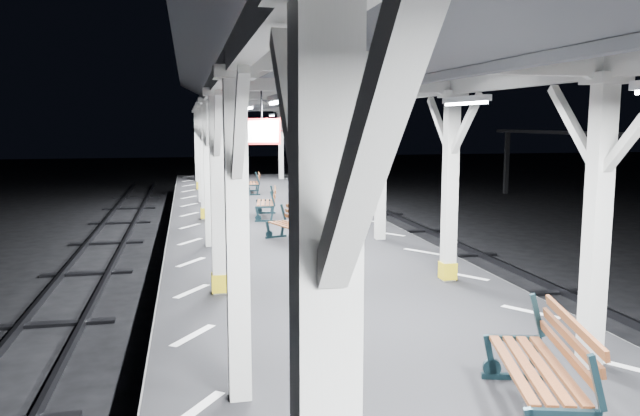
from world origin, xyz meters
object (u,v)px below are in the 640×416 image
object	(u,v)px
bench_far	(269,202)
bench_extra	(255,182)
bench_near	(547,365)
bench_mid	(293,224)

from	to	relation	value
bench_far	bench_extra	world-z (taller)	bench_far
bench_far	bench_near	bearing A→B (deg)	-78.09
bench_near	bench_extra	bearing A→B (deg)	108.21
bench_far	bench_extra	size ratio (longest dim) A/B	1.12
bench_mid	bench_extra	distance (m)	10.22
bench_near	bench_extra	world-z (taller)	bench_near
bench_extra	bench_far	bearing A→B (deg)	-88.06
bench_mid	bench_far	xyz separation A→B (m)	(-0.07, 3.87, 0.03)
bench_near	bench_far	bearing A→B (deg)	110.44
bench_near	bench_far	size ratio (longest dim) A/B	1.14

